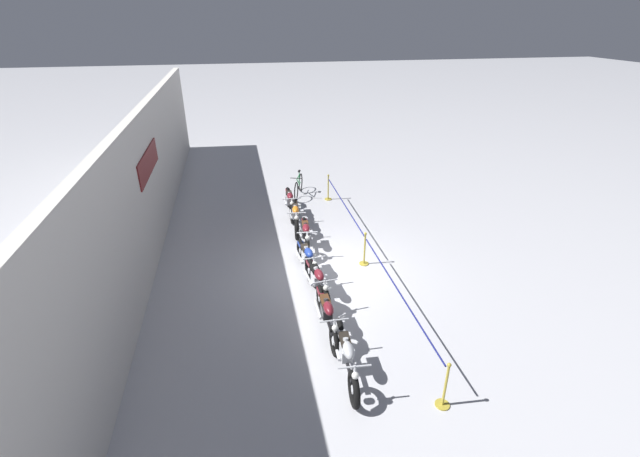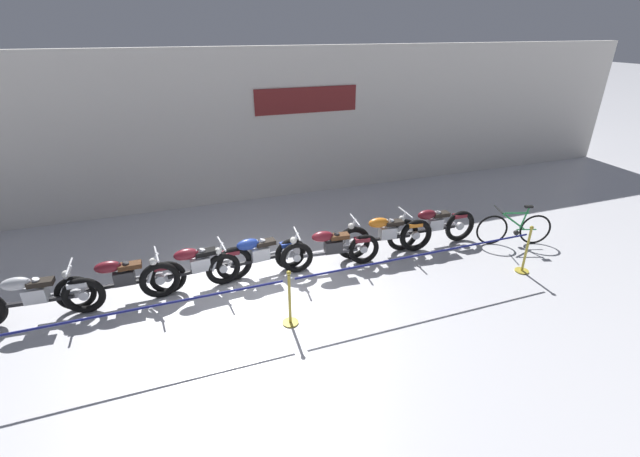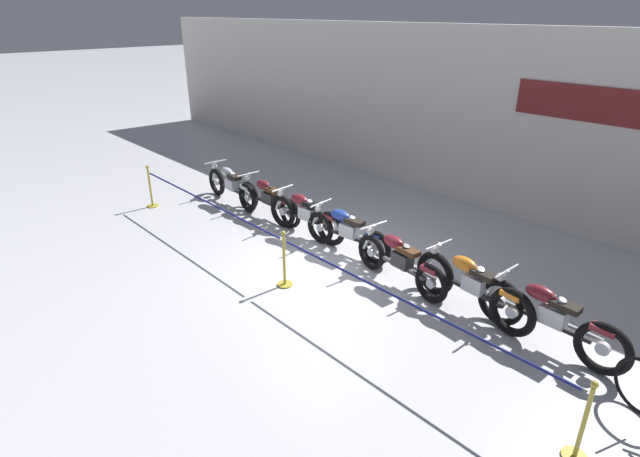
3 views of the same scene
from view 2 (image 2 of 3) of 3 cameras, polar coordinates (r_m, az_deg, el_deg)
name	(u,v)px [view 2 (image 2 of 3)]	position (r m, az deg, el deg)	size (l,w,h in m)	color
ground_plane	(271,293)	(8.39, -6.58, -8.59)	(120.00, 120.00, 0.00)	silver
back_wall	(222,129)	(12.30, -12.99, 12.75)	(28.00, 0.29, 4.20)	silver
motorcycle_silver_0	(33,298)	(8.89, -33.95, -7.69)	(2.25, 0.62, 0.94)	black
motorcycle_maroon_1	(121,280)	(8.69, -24.97, -6.21)	(2.26, 0.62, 0.92)	black
motorcycle_maroon_2	(197,267)	(8.59, -16.04, -4.99)	(2.16, 0.62, 0.95)	black
motorcycle_blue_3	(257,256)	(8.75, -8.38, -3.68)	(2.11, 0.62, 0.92)	black
motorcycle_maroon_4	(330,249)	(8.94, 1.40, -2.70)	(2.15, 0.62, 0.92)	black
motorcycle_orange_5	(385,235)	(9.55, 8.65, -0.92)	(2.26, 0.62, 0.96)	black
motorcycle_maroon_6	(432,227)	(10.18, 14.70, 0.24)	(2.28, 0.62, 0.96)	black
bicycle	(514,229)	(10.93, 24.45, -0.02)	(1.68, 0.68, 0.97)	black
stanchion_far_left	(196,306)	(7.02, -16.18, -9.85)	(10.34, 0.28, 1.05)	gold
stanchion_mid_left	(290,306)	(7.40, -4.04, -10.29)	(0.28, 0.28, 1.05)	gold
stanchion_mid_right	(525,256)	(9.81, 25.66, -3.38)	(0.28, 0.28, 1.05)	gold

